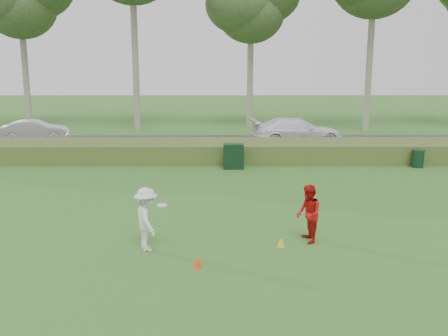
{
  "coord_description": "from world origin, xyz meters",
  "views": [
    {
      "loc": [
        -0.09,
        -12.1,
        4.75
      ],
      "look_at": [
        0.0,
        4.0,
        1.3
      ],
      "focal_mm": 40.0,
      "sensor_mm": 36.0,
      "label": 1
    }
  ],
  "objects_px": {
    "player_red": "(308,214)",
    "cone_orange": "(197,262)",
    "player_white": "(147,219)",
    "car_right": "(297,131)",
    "utility_cabinet": "(233,156)",
    "trash_bin": "(418,159)",
    "cone_yellow": "(281,242)",
    "car_mid": "(35,130)"
  },
  "relations": [
    {
      "from": "cone_orange",
      "to": "car_mid",
      "type": "xyz_separation_m",
      "value": [
        -10.58,
        18.68,
        0.58
      ]
    },
    {
      "from": "utility_cabinet",
      "to": "trash_bin",
      "type": "distance_m",
      "value": 8.43
    },
    {
      "from": "player_white",
      "to": "car_right",
      "type": "height_order",
      "value": "player_white"
    },
    {
      "from": "player_white",
      "to": "cone_yellow",
      "type": "relative_size",
      "value": 6.98
    },
    {
      "from": "player_white",
      "to": "cone_orange",
      "type": "relative_size",
      "value": 6.62
    },
    {
      "from": "utility_cabinet",
      "to": "trash_bin",
      "type": "height_order",
      "value": "utility_cabinet"
    },
    {
      "from": "trash_bin",
      "to": "cone_yellow",
      "type": "bearing_deg",
      "value": -126.7
    },
    {
      "from": "car_right",
      "to": "cone_yellow",
      "type": "bearing_deg",
      "value": 162.53
    },
    {
      "from": "cone_orange",
      "to": "player_red",
      "type": "bearing_deg",
      "value": 30.33
    },
    {
      "from": "player_white",
      "to": "car_mid",
      "type": "xyz_separation_m",
      "value": [
        -9.25,
        17.55,
        -0.12
      ]
    },
    {
      "from": "utility_cabinet",
      "to": "car_mid",
      "type": "bearing_deg",
      "value": 144.86
    },
    {
      "from": "utility_cabinet",
      "to": "trash_bin",
      "type": "xyz_separation_m",
      "value": [
        8.43,
        0.23,
        -0.16
      ]
    },
    {
      "from": "car_mid",
      "to": "cone_yellow",
      "type": "bearing_deg",
      "value": -155.94
    },
    {
      "from": "player_white",
      "to": "player_red",
      "type": "relative_size",
      "value": 1.05
    },
    {
      "from": "cone_yellow",
      "to": "car_mid",
      "type": "height_order",
      "value": "car_mid"
    },
    {
      "from": "player_white",
      "to": "cone_yellow",
      "type": "distance_m",
      "value": 3.54
    },
    {
      "from": "player_red",
      "to": "cone_yellow",
      "type": "relative_size",
      "value": 6.64
    },
    {
      "from": "player_red",
      "to": "cone_orange",
      "type": "xyz_separation_m",
      "value": [
        -2.89,
        -1.69,
        -0.66
      ]
    },
    {
      "from": "player_white",
      "to": "car_mid",
      "type": "distance_m",
      "value": 19.84
    },
    {
      "from": "cone_orange",
      "to": "player_white",
      "type": "bearing_deg",
      "value": 139.53
    },
    {
      "from": "cone_orange",
      "to": "cone_yellow",
      "type": "distance_m",
      "value": 2.52
    },
    {
      "from": "player_white",
      "to": "car_right",
      "type": "xyz_separation_m",
      "value": [
        6.22,
        16.21,
        -0.0
      ]
    },
    {
      "from": "utility_cabinet",
      "to": "trash_bin",
      "type": "relative_size",
      "value": 1.38
    },
    {
      "from": "cone_orange",
      "to": "trash_bin",
      "type": "height_order",
      "value": "trash_bin"
    },
    {
      "from": "cone_yellow",
      "to": "trash_bin",
      "type": "relative_size",
      "value": 0.29
    },
    {
      "from": "player_red",
      "to": "trash_bin",
      "type": "xyz_separation_m",
      "value": [
        6.66,
        9.6,
        -0.38
      ]
    },
    {
      "from": "cone_yellow",
      "to": "car_right",
      "type": "distance_m",
      "value": 16.25
    },
    {
      "from": "cone_yellow",
      "to": "utility_cabinet",
      "type": "distance_m",
      "value": 9.79
    },
    {
      "from": "player_red",
      "to": "car_right",
      "type": "relative_size",
      "value": 0.3
    },
    {
      "from": "cone_yellow",
      "to": "trash_bin",
      "type": "bearing_deg",
      "value": 53.3
    },
    {
      "from": "cone_orange",
      "to": "utility_cabinet",
      "type": "xyz_separation_m",
      "value": [
        1.12,
        11.07,
        0.44
      ]
    },
    {
      "from": "cone_yellow",
      "to": "utility_cabinet",
      "type": "relative_size",
      "value": 0.21
    },
    {
      "from": "cone_orange",
      "to": "utility_cabinet",
      "type": "distance_m",
      "value": 11.13
    },
    {
      "from": "player_white",
      "to": "player_red",
      "type": "distance_m",
      "value": 4.26
    },
    {
      "from": "player_red",
      "to": "cone_orange",
      "type": "bearing_deg",
      "value": -65.76
    },
    {
      "from": "cone_yellow",
      "to": "car_right",
      "type": "relative_size",
      "value": 0.04
    },
    {
      "from": "cone_orange",
      "to": "car_mid",
      "type": "height_order",
      "value": "car_mid"
    },
    {
      "from": "car_right",
      "to": "utility_cabinet",
      "type": "bearing_deg",
      "value": 141.32
    },
    {
      "from": "cone_yellow",
      "to": "car_mid",
      "type": "relative_size",
      "value": 0.06
    },
    {
      "from": "player_red",
      "to": "car_mid",
      "type": "bearing_deg",
      "value": -147.68
    },
    {
      "from": "player_red",
      "to": "trash_bin",
      "type": "distance_m",
      "value": 11.69
    },
    {
      "from": "player_white",
      "to": "utility_cabinet",
      "type": "bearing_deg",
      "value": -36.36
    }
  ]
}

